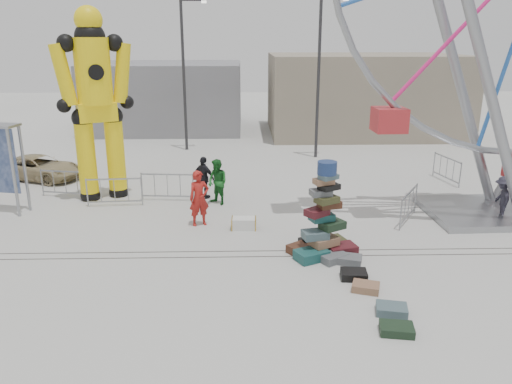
{
  "coord_description": "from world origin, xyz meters",
  "views": [
    {
      "loc": [
        -0.82,
        -12.61,
        6.11
      ],
      "look_at": [
        -0.43,
        2.35,
        1.42
      ],
      "focal_mm": 35.0,
      "sensor_mm": 36.0,
      "label": 1
    }
  ],
  "objects_px": {
    "pedestrian_red": "(199,198)",
    "pedestrian_green": "(218,182)",
    "crash_test_dummy": "(96,98)",
    "barricade_dummy_a": "(65,184)",
    "barricade_dummy_b": "(114,192)",
    "barricade_wheel_back": "(447,169)",
    "lamp_post_right": "(321,70)",
    "suitcase_tower": "(323,229)",
    "pedestrian_grey": "(502,199)",
    "barricade_dummy_c": "(167,187)",
    "lamp_post_left": "(185,68)",
    "steamer_trunk": "(244,223)",
    "pedestrian_black": "(204,178)",
    "barricade_wheel_front": "(409,206)",
    "parked_suv": "(39,168)"
  },
  "relations": [
    {
      "from": "barricade_dummy_c",
      "to": "pedestrian_grey",
      "type": "xyz_separation_m",
      "value": [
        11.81,
        -2.45,
        0.23
      ]
    },
    {
      "from": "barricade_dummy_a",
      "to": "barricade_wheel_front",
      "type": "relative_size",
      "value": 1.0
    },
    {
      "from": "pedestrian_black",
      "to": "pedestrian_red",
      "type": "bearing_deg",
      "value": 126.32
    },
    {
      "from": "barricade_dummy_a",
      "to": "barricade_dummy_c",
      "type": "xyz_separation_m",
      "value": [
        4.08,
        -0.54,
        0.0
      ]
    },
    {
      "from": "barricade_dummy_a",
      "to": "barricade_dummy_c",
      "type": "height_order",
      "value": "same"
    },
    {
      "from": "lamp_post_left",
      "to": "barricade_wheel_back",
      "type": "bearing_deg",
      "value": -29.43
    },
    {
      "from": "pedestrian_grey",
      "to": "crash_test_dummy",
      "type": "bearing_deg",
      "value": -89.77
    },
    {
      "from": "crash_test_dummy",
      "to": "barricade_wheel_back",
      "type": "xyz_separation_m",
      "value": [
        14.38,
        1.92,
        -3.35
      ]
    },
    {
      "from": "lamp_post_right",
      "to": "barricade_wheel_front",
      "type": "distance_m",
      "value": 10.54
    },
    {
      "from": "lamp_post_left",
      "to": "barricade_wheel_front",
      "type": "height_order",
      "value": "lamp_post_left"
    },
    {
      "from": "lamp_post_right",
      "to": "barricade_dummy_c",
      "type": "xyz_separation_m",
      "value": [
        -6.85,
        -7.13,
        -3.93
      ]
    },
    {
      "from": "crash_test_dummy",
      "to": "barricade_dummy_a",
      "type": "bearing_deg",
      "value": 152.22
    },
    {
      "from": "crash_test_dummy",
      "to": "pedestrian_grey",
      "type": "bearing_deg",
      "value": -36.27
    },
    {
      "from": "barricade_wheel_front",
      "to": "pedestrian_grey",
      "type": "height_order",
      "value": "pedestrian_grey"
    },
    {
      "from": "lamp_post_left",
      "to": "pedestrian_red",
      "type": "height_order",
      "value": "lamp_post_left"
    },
    {
      "from": "lamp_post_left",
      "to": "pedestrian_red",
      "type": "distance_m",
      "value": 12.41
    },
    {
      "from": "lamp_post_right",
      "to": "barricade_wheel_front",
      "type": "xyz_separation_m",
      "value": [
        1.73,
        -9.63,
        -3.93
      ]
    },
    {
      "from": "barricade_wheel_back",
      "to": "steamer_trunk",
      "type": "bearing_deg",
      "value": -69.46
    },
    {
      "from": "lamp_post_left",
      "to": "pedestrian_black",
      "type": "bearing_deg",
      "value": -80.1
    },
    {
      "from": "barricade_wheel_back",
      "to": "parked_suv",
      "type": "distance_m",
      "value": 17.98
    },
    {
      "from": "lamp_post_left",
      "to": "barricade_dummy_a",
      "type": "relative_size",
      "value": 4.0
    },
    {
      "from": "pedestrian_red",
      "to": "pedestrian_green",
      "type": "relative_size",
      "value": 1.09
    },
    {
      "from": "lamp_post_right",
      "to": "suitcase_tower",
      "type": "relative_size",
      "value": 2.86
    },
    {
      "from": "barricade_wheel_front",
      "to": "parked_suv",
      "type": "height_order",
      "value": "barricade_wheel_front"
    },
    {
      "from": "barricade_dummy_b",
      "to": "barricade_dummy_a",
      "type": "bearing_deg",
      "value": 148.82
    },
    {
      "from": "barricade_wheel_back",
      "to": "pedestrian_green",
      "type": "height_order",
      "value": "pedestrian_green"
    },
    {
      "from": "crash_test_dummy",
      "to": "barricade_dummy_b",
      "type": "distance_m",
      "value": 3.58
    },
    {
      "from": "barricade_dummy_b",
      "to": "barricade_wheel_back",
      "type": "height_order",
      "value": "same"
    },
    {
      "from": "barricade_wheel_back",
      "to": "barricade_dummy_c",
      "type": "bearing_deg",
      "value": -89.56
    },
    {
      "from": "suitcase_tower",
      "to": "pedestrian_red",
      "type": "xyz_separation_m",
      "value": [
        -3.78,
        2.45,
        0.16
      ]
    },
    {
      "from": "lamp_post_right",
      "to": "barricade_dummy_c",
      "type": "relative_size",
      "value": 4.0
    },
    {
      "from": "lamp_post_left",
      "to": "barricade_wheel_back",
      "type": "distance_m",
      "value": 14.3
    },
    {
      "from": "crash_test_dummy",
      "to": "barricade_dummy_c",
      "type": "distance_m",
      "value": 4.24
    },
    {
      "from": "barricade_dummy_c",
      "to": "barricade_wheel_back",
      "type": "xyz_separation_m",
      "value": [
        11.82,
        2.38,
        0.0
      ]
    },
    {
      "from": "barricade_wheel_front",
      "to": "lamp_post_right",
      "type": "bearing_deg",
      "value": 42.2
    },
    {
      "from": "barricade_wheel_back",
      "to": "pedestrian_green",
      "type": "bearing_deg",
      "value": -84.83
    },
    {
      "from": "barricade_wheel_back",
      "to": "crash_test_dummy",
      "type": "bearing_deg",
      "value": -93.34
    },
    {
      "from": "pedestrian_red",
      "to": "barricade_dummy_b",
      "type": "bearing_deg",
      "value": 127.56
    },
    {
      "from": "lamp_post_left",
      "to": "steamer_trunk",
      "type": "bearing_deg",
      "value": -75.8
    },
    {
      "from": "pedestrian_black",
      "to": "crash_test_dummy",
      "type": "bearing_deg",
      "value": 32.56
    },
    {
      "from": "lamp_post_left",
      "to": "parked_suv",
      "type": "bearing_deg",
      "value": -135.27
    },
    {
      "from": "steamer_trunk",
      "to": "pedestrian_grey",
      "type": "relative_size",
      "value": 0.52
    },
    {
      "from": "suitcase_tower",
      "to": "parked_suv",
      "type": "distance_m",
      "value": 14.08
    },
    {
      "from": "barricade_wheel_back",
      "to": "pedestrian_red",
      "type": "distance_m",
      "value": 11.53
    },
    {
      "from": "barricade_wheel_front",
      "to": "pedestrian_green",
      "type": "xyz_separation_m",
      "value": [
        -6.62,
        2.03,
        0.31
      ]
    },
    {
      "from": "lamp_post_right",
      "to": "parked_suv",
      "type": "bearing_deg",
      "value": -163.16
    },
    {
      "from": "barricade_dummy_b",
      "to": "pedestrian_grey",
      "type": "bearing_deg",
      "value": -11.47
    },
    {
      "from": "lamp_post_left",
      "to": "barricade_wheel_back",
      "type": "xyz_separation_m",
      "value": [
        11.97,
        -6.75,
        -3.93
      ]
    },
    {
      "from": "lamp_post_left",
      "to": "pedestrian_grey",
      "type": "height_order",
      "value": "lamp_post_left"
    },
    {
      "from": "barricade_dummy_c",
      "to": "lamp_post_left",
      "type": "bearing_deg",
      "value": 95.64
    }
  ]
}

